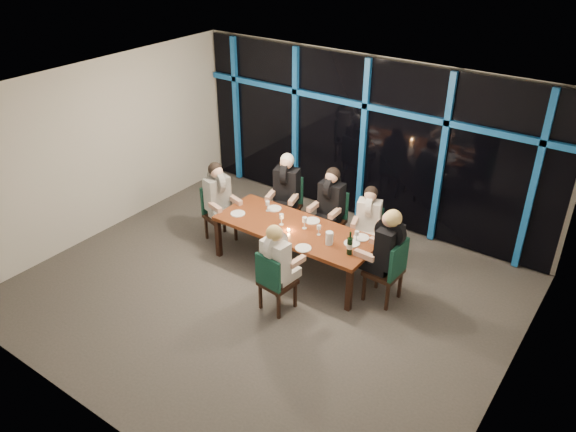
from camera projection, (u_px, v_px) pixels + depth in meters
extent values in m
plane|color=#504A46|center=(265.00, 292.00, 8.54)|extent=(7.00, 7.00, 0.00)
cube|color=beige|center=(366.00, 140.00, 9.94)|extent=(7.00, 0.04, 3.00)
cube|color=beige|center=(82.00, 319.00, 5.67)|extent=(7.00, 0.04, 3.00)
cube|color=beige|center=(101.00, 149.00, 9.58)|extent=(0.04, 6.00, 3.00)
cube|color=beige|center=(520.00, 294.00, 6.04)|extent=(0.04, 6.00, 3.00)
cube|color=white|center=(261.00, 100.00, 7.07)|extent=(7.00, 6.00, 0.04)
cube|color=black|center=(365.00, 141.00, 9.90)|extent=(6.86, 0.04, 2.94)
cube|color=#1558A6|center=(237.00, 111.00, 11.33)|extent=(0.10, 0.10, 2.94)
cube|color=#1558A6|center=(296.00, 125.00, 10.60)|extent=(0.10, 0.10, 2.94)
cube|color=#1558A6|center=(363.00, 142.00, 9.86)|extent=(0.10, 0.10, 2.94)
cube|color=#1558A6|center=(442.00, 161.00, 9.13)|extent=(0.10, 0.10, 2.94)
cube|color=#1558A6|center=(534.00, 184.00, 8.40)|extent=(0.10, 0.10, 2.94)
cube|color=#1558A6|center=(366.00, 106.00, 9.54)|extent=(6.86, 0.10, 0.10)
cube|color=#FF2D14|center=(435.00, 113.00, 9.25)|extent=(0.60, 0.05, 0.35)
cube|color=brown|center=(295.00, 229.00, 8.76)|extent=(2.60, 1.00, 0.06)
cube|color=black|center=(218.00, 238.00, 9.25)|extent=(0.08, 0.08, 0.69)
cube|color=black|center=(349.00, 290.00, 8.00)|extent=(0.08, 0.08, 0.69)
cube|color=black|center=(252.00, 217.00, 9.88)|extent=(0.08, 0.08, 0.69)
cube|color=black|center=(378.00, 262.00, 8.63)|extent=(0.08, 0.08, 0.69)
cube|color=black|center=(286.00, 209.00, 9.87)|extent=(0.58, 0.58, 0.06)
cube|color=#174C39|center=(290.00, 189.00, 9.91)|extent=(0.47, 0.17, 0.52)
cube|color=black|center=(272.00, 224.00, 9.90)|extent=(0.05, 0.05, 0.44)
cube|color=black|center=(292.00, 228.00, 9.79)|extent=(0.05, 0.05, 0.44)
cube|color=black|center=(280.00, 214.00, 10.21)|extent=(0.05, 0.05, 0.44)
cube|color=black|center=(300.00, 218.00, 10.09)|extent=(0.05, 0.05, 0.44)
cube|color=black|center=(329.00, 222.00, 9.47)|extent=(0.47, 0.47, 0.06)
cube|color=#174C39|center=(336.00, 203.00, 9.48)|extent=(0.46, 0.06, 0.51)
cube|color=black|center=(314.00, 236.00, 9.55)|extent=(0.04, 0.04, 0.43)
cube|color=black|center=(333.00, 243.00, 9.37)|extent=(0.04, 0.04, 0.43)
cube|color=black|center=(325.00, 227.00, 9.81)|extent=(0.04, 0.04, 0.43)
cube|color=black|center=(343.00, 233.00, 9.63)|extent=(0.04, 0.04, 0.43)
cube|color=black|center=(367.00, 238.00, 9.10)|extent=(0.52, 0.52, 0.06)
cube|color=#174C39|center=(370.00, 219.00, 9.13)|extent=(0.41, 0.17, 0.47)
cube|color=black|center=(354.00, 253.00, 9.12)|extent=(0.05, 0.05, 0.39)
cube|color=black|center=(374.00, 257.00, 9.03)|extent=(0.05, 0.05, 0.39)
cube|color=black|center=(358.00, 243.00, 9.40)|extent=(0.05, 0.05, 0.39)
cube|color=black|center=(378.00, 246.00, 9.31)|extent=(0.05, 0.05, 0.39)
cube|color=black|center=(220.00, 217.00, 9.65)|extent=(0.56, 0.56, 0.06)
cube|color=#174C39|center=(213.00, 198.00, 9.65)|extent=(0.17, 0.45, 0.51)
cube|color=black|center=(218.00, 236.00, 9.55)|extent=(0.05, 0.05, 0.43)
cube|color=black|center=(236.00, 230.00, 9.75)|extent=(0.05, 0.05, 0.43)
cube|color=black|center=(206.00, 228.00, 9.79)|extent=(0.05, 0.05, 0.43)
cube|color=black|center=(224.00, 221.00, 9.99)|extent=(0.05, 0.05, 0.43)
cube|color=black|center=(383.00, 272.00, 8.17)|extent=(0.50, 0.50, 0.06)
cube|color=#174C39|center=(399.00, 260.00, 7.91)|extent=(0.07, 0.48, 0.54)
cube|color=black|center=(377.00, 275.00, 8.53)|extent=(0.04, 0.04, 0.45)
cube|color=black|center=(364.00, 287.00, 8.26)|extent=(0.04, 0.04, 0.45)
cube|color=black|center=(400.00, 285.00, 8.32)|extent=(0.04, 0.04, 0.45)
cube|color=black|center=(387.00, 297.00, 8.06)|extent=(0.04, 0.04, 0.45)
cube|color=black|center=(278.00, 282.00, 8.00)|extent=(0.49, 0.49, 0.06)
cube|color=#174C39|center=(268.00, 273.00, 7.74)|extent=(0.45, 0.10, 0.49)
cube|color=black|center=(295.00, 295.00, 8.13)|extent=(0.04, 0.04, 0.41)
cube|color=black|center=(277.00, 285.00, 8.34)|extent=(0.04, 0.04, 0.41)
cube|color=black|center=(279.00, 307.00, 7.90)|extent=(0.04, 0.04, 0.41)
cube|color=black|center=(260.00, 296.00, 8.10)|extent=(0.04, 0.04, 0.41)
cube|color=black|center=(284.00, 206.00, 9.72)|extent=(0.48, 0.52, 0.15)
cube|color=black|center=(287.00, 185.00, 9.69)|extent=(0.47, 0.35, 0.59)
cylinder|color=black|center=(287.00, 172.00, 9.58)|extent=(0.22, 0.45, 0.44)
sphere|color=tan|center=(286.00, 163.00, 9.47)|extent=(0.22, 0.22, 0.22)
sphere|color=silver|center=(287.00, 160.00, 9.48)|extent=(0.24, 0.24, 0.24)
cube|color=tan|center=(270.00, 196.00, 9.61)|extent=(0.16, 0.33, 0.08)
cube|color=tan|center=(293.00, 199.00, 9.48)|extent=(0.16, 0.33, 0.08)
cube|color=black|center=(326.00, 220.00, 9.33)|extent=(0.38, 0.44, 0.14)
cube|color=black|center=(331.00, 199.00, 9.29)|extent=(0.41, 0.26, 0.57)
cylinder|color=black|center=(332.00, 187.00, 9.18)|extent=(0.11, 0.43, 0.43)
sphere|color=tan|center=(332.00, 177.00, 9.07)|extent=(0.21, 0.21, 0.21)
sphere|color=black|center=(333.00, 174.00, 9.09)|extent=(0.23, 0.23, 0.23)
cube|color=tan|center=(313.00, 207.00, 9.26)|extent=(0.09, 0.31, 0.08)
cube|color=tan|center=(335.00, 213.00, 9.06)|extent=(0.09, 0.31, 0.08)
cube|color=white|center=(366.00, 237.00, 8.96)|extent=(0.44, 0.47, 0.13)
cube|color=white|center=(369.00, 216.00, 8.94)|extent=(0.42, 0.32, 0.52)
cylinder|color=white|center=(370.00, 204.00, 8.84)|extent=(0.21, 0.40, 0.39)
sphere|color=tan|center=(371.00, 195.00, 8.74)|extent=(0.20, 0.20, 0.20)
sphere|color=black|center=(371.00, 193.00, 8.76)|extent=(0.21, 0.21, 0.21)
cube|color=tan|center=(355.00, 222.00, 8.82)|extent=(0.15, 0.29, 0.07)
cube|color=tan|center=(378.00, 226.00, 8.72)|extent=(0.15, 0.29, 0.07)
cube|color=black|center=(224.00, 214.00, 9.52)|extent=(0.51, 0.47, 0.14)
cube|color=black|center=(217.00, 193.00, 9.46)|extent=(0.34, 0.46, 0.57)
cylinder|color=black|center=(216.00, 181.00, 9.36)|extent=(0.44, 0.21, 0.43)
sphere|color=tan|center=(216.00, 172.00, 9.25)|extent=(0.21, 0.21, 0.21)
sphere|color=black|center=(215.00, 169.00, 9.26)|extent=(0.23, 0.23, 0.23)
cube|color=tan|center=(215.00, 207.00, 9.24)|extent=(0.32, 0.16, 0.08)
cube|color=tan|center=(236.00, 200.00, 9.46)|extent=(0.32, 0.16, 0.08)
cube|color=black|center=(376.00, 263.00, 8.18)|extent=(0.47, 0.40, 0.15)
cube|color=black|center=(389.00, 246.00, 7.92)|extent=(0.27, 0.44, 0.60)
cylinder|color=black|center=(390.00, 232.00, 7.80)|extent=(0.45, 0.13, 0.45)
sphere|color=tan|center=(390.00, 219.00, 7.72)|extent=(0.22, 0.22, 0.22)
sphere|color=tan|center=(393.00, 218.00, 7.68)|extent=(0.25, 0.25, 0.25)
cube|color=tan|center=(380.00, 243.00, 8.28)|extent=(0.32, 0.10, 0.09)
cube|color=tan|center=(365.00, 255.00, 7.98)|extent=(0.32, 0.10, 0.09)
cube|color=white|center=(283.00, 273.00, 8.03)|extent=(0.40, 0.45, 0.14)
cube|color=white|center=(275.00, 259.00, 7.77)|extent=(0.42, 0.28, 0.55)
cylinder|color=white|center=(275.00, 245.00, 7.66)|extent=(0.14, 0.42, 0.41)
sphere|color=tan|center=(276.00, 234.00, 7.59)|extent=(0.21, 0.21, 0.21)
sphere|color=tan|center=(274.00, 233.00, 7.55)|extent=(0.23, 0.23, 0.23)
cube|color=tan|center=(297.00, 262.00, 7.85)|extent=(0.11, 0.30, 0.08)
cube|color=tan|center=(277.00, 251.00, 8.08)|extent=(0.11, 0.30, 0.08)
cylinder|color=white|center=(274.00, 208.00, 9.28)|extent=(0.24, 0.24, 0.01)
cylinder|color=white|center=(312.00, 221.00, 8.92)|extent=(0.24, 0.24, 0.01)
cylinder|color=white|center=(361.00, 237.00, 8.47)|extent=(0.24, 0.24, 0.01)
cylinder|color=white|center=(238.00, 214.00, 9.12)|extent=(0.24, 0.24, 0.01)
cylinder|color=white|center=(352.00, 243.00, 8.33)|extent=(0.24, 0.24, 0.01)
cylinder|color=white|center=(303.00, 248.00, 8.21)|extent=(0.24, 0.24, 0.01)
cylinder|color=black|center=(350.00, 246.00, 8.03)|extent=(0.08, 0.08, 0.27)
cylinder|color=black|center=(350.00, 235.00, 7.94)|extent=(0.03, 0.03, 0.10)
cylinder|color=silver|center=(350.00, 246.00, 8.03)|extent=(0.08, 0.08, 0.07)
cylinder|color=white|center=(329.00, 238.00, 8.28)|extent=(0.11, 0.11, 0.20)
cylinder|color=white|center=(333.00, 238.00, 8.24)|extent=(0.02, 0.02, 0.14)
cylinder|color=#FDA34C|center=(289.00, 230.00, 8.65)|extent=(0.05, 0.05, 0.03)
cylinder|color=silver|center=(282.00, 224.00, 8.83)|extent=(0.07, 0.07, 0.01)
cylinder|color=silver|center=(281.00, 221.00, 8.80)|extent=(0.01, 0.01, 0.11)
cylinder|color=silver|center=(281.00, 216.00, 8.76)|extent=(0.07, 0.07, 0.07)
cylinder|color=silver|center=(304.00, 228.00, 8.73)|extent=(0.07, 0.07, 0.01)
cylinder|color=silver|center=(305.00, 225.00, 8.70)|extent=(0.01, 0.01, 0.11)
cylinder|color=silver|center=(305.00, 219.00, 8.65)|extent=(0.08, 0.08, 0.08)
cylinder|color=silver|center=(319.00, 234.00, 8.56)|extent=(0.06, 0.06, 0.01)
cylinder|color=silver|center=(319.00, 232.00, 8.53)|extent=(0.01, 0.01, 0.09)
cylinder|color=silver|center=(319.00, 227.00, 8.50)|extent=(0.06, 0.06, 0.06)
cylinder|color=silver|center=(268.00, 211.00, 9.22)|extent=(0.06, 0.06, 0.01)
cylinder|color=silver|center=(268.00, 208.00, 9.20)|extent=(0.01, 0.01, 0.10)
cylinder|color=silver|center=(268.00, 203.00, 9.15)|extent=(0.07, 0.07, 0.07)
cylinder|color=silver|center=(356.00, 241.00, 8.40)|extent=(0.06, 0.06, 0.01)
cylinder|color=silver|center=(357.00, 238.00, 8.37)|extent=(0.01, 0.01, 0.10)
cylinder|color=silver|center=(357.00, 233.00, 8.33)|extent=(0.07, 0.07, 0.07)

